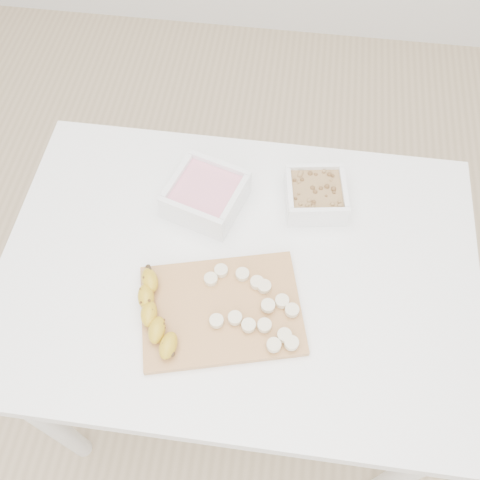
# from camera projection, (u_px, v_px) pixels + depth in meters

# --- Properties ---
(ground) EXTENTS (3.50, 3.50, 0.00)m
(ground) POSITION_uv_depth(u_px,v_px,m) (239.00, 375.00, 1.76)
(ground) COLOR #C6AD89
(ground) RESTS_ON ground
(table) EXTENTS (1.00, 0.70, 0.75)m
(table) POSITION_uv_depth(u_px,v_px,m) (238.00, 287.00, 1.20)
(table) COLOR white
(table) RESTS_ON ground
(bowl_yogurt) EXTENTS (0.19, 0.19, 0.07)m
(bowl_yogurt) POSITION_uv_depth(u_px,v_px,m) (206.00, 195.00, 1.17)
(bowl_yogurt) COLOR white
(bowl_yogurt) RESTS_ON table
(bowl_granola) EXTENTS (0.15, 0.15, 0.06)m
(bowl_granola) POSITION_uv_depth(u_px,v_px,m) (316.00, 195.00, 1.17)
(bowl_granola) COLOR white
(bowl_granola) RESTS_ON table
(cutting_board) EXTENTS (0.36, 0.29, 0.01)m
(cutting_board) POSITION_uv_depth(u_px,v_px,m) (221.00, 310.00, 1.06)
(cutting_board) COLOR tan
(cutting_board) RESTS_ON table
(banana) EXTENTS (0.10, 0.19, 0.03)m
(banana) POSITION_uv_depth(u_px,v_px,m) (156.00, 315.00, 1.03)
(banana) COLOR #B7901A
(banana) RESTS_ON cutting_board
(banana_slices) EXTENTS (0.20, 0.17, 0.02)m
(banana_slices) POSITION_uv_depth(u_px,v_px,m) (256.00, 308.00, 1.04)
(banana_slices) COLOR beige
(banana_slices) RESTS_ON cutting_board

